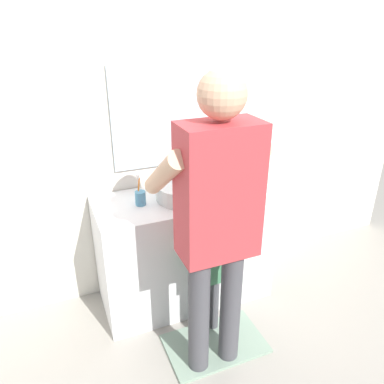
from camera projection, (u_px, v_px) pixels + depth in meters
name	position (u px, v px, depth m)	size (l,w,h in m)	color
ground_plane	(200.00, 319.00, 2.68)	(14.00, 14.00, 0.00)	#9E998E
back_wall	(167.00, 114.00, 2.63)	(4.40, 0.10, 2.70)	silver
vanity_cabinet	(184.00, 248.00, 2.75)	(1.23, 0.54, 0.84)	white
sink_basin	(185.00, 190.00, 2.54)	(0.40, 0.40, 0.11)	silver
faucet	(173.00, 175.00, 2.73)	(0.18, 0.14, 0.18)	#B7BABF
toothbrush_cup	(140.00, 198.00, 2.45)	(0.07, 0.07, 0.21)	#4C8EB2
soap_bottle	(236.00, 181.00, 2.67)	(0.06, 0.06, 0.17)	gold
bath_mat	(215.00, 344.00, 2.47)	(0.64, 0.40, 0.02)	gray
child_toddler	(207.00, 263.00, 2.36)	(0.29, 0.29, 0.93)	#47474C
adult_parent	(217.00, 210.00, 1.92)	(0.55, 0.57, 1.77)	#47474C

